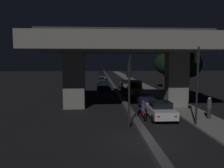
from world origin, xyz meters
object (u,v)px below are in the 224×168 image
Objects in this scene: car_dark_blue_second at (144,98)px; motorcycle_black_filtering_far at (122,88)px; car_dark_blue_lead_oncoming at (103,85)px; car_dark_green_second_oncoming at (101,81)px; car_silver_third_oncoming at (102,77)px; traffic_light_right_of_median at (197,73)px; motorcycle_blue_filtering_mid at (128,96)px; car_dark_green_fourth_oncoming at (101,74)px; pedestrian_on_sidewalk at (209,108)px; car_taxi_yellow_third at (135,88)px; car_white_lead at (160,110)px; motorcycle_red_filtering_near at (143,111)px; street_lamp at (128,61)px; traffic_light_left_of_median at (129,82)px; car_grey_fourth at (126,85)px.

car_dark_blue_second is 2.59× the size of motorcycle_black_filtering_far.
car_dark_blue_lead_oncoming is 1.04× the size of car_dark_green_second_oncoming.
traffic_light_right_of_median is at bearing 6.97° from car_silver_third_oncoming.
car_dark_green_second_oncoming is 20.40m from motorcycle_blue_filtering_mid.
motorcycle_black_filtering_far is at bearing 2.88° from car_dark_green_fourth_oncoming.
pedestrian_on_sidewalk is at bearing 17.06° from car_dark_green_second_oncoming.
car_taxi_yellow_third is 4.46m from motorcycle_blue_filtering_mid.
traffic_light_right_of_median is at bearing 13.22° from car_dark_green_second_oncoming.
car_dark_green_second_oncoming is 0.89× the size of car_dark_green_fourth_oncoming.
car_dark_green_second_oncoming is 2.39× the size of pedestrian_on_sidewalk.
car_white_lead is 0.97× the size of car_dark_green_second_oncoming.
motorcycle_red_filtering_near reaches higher than car_white_lead.
street_lamp reaches higher than car_silver_third_oncoming.
traffic_light_left_of_median reaches higher than car_dark_green_fourth_oncoming.
car_dark_green_fourth_oncoming is (0.13, 31.33, 0.12)m from car_dark_blue_lead_oncoming.
motorcycle_black_filtering_far is (0.15, 8.07, 0.02)m from motorcycle_blue_filtering_mid.
traffic_light_left_of_median is 0.83× the size of traffic_light_right_of_median.
car_white_lead is at bearing 131.55° from traffic_light_right_of_median.
car_white_lead is 19.64m from car_dark_blue_lead_oncoming.
traffic_light_right_of_median is at bearing -160.99° from motorcycle_blue_filtering_mid.
car_dark_green_fourth_oncoming is 50.54m from motorcycle_red_filtering_near.
car_dark_blue_lead_oncoming is (-6.17, 21.40, -3.16)m from traffic_light_right_of_median.
car_white_lead is at bearing -177.70° from car_taxi_yellow_third.
car_white_lead is at bearing 2.88° from car_dark_green_fourth_oncoming.
motorcycle_red_filtering_near is 8.40m from motorcycle_blue_filtering_mid.
car_dark_blue_second is 1.00× the size of car_silver_third_oncoming.
car_grey_fourth reaches higher than car_silver_third_oncoming.
car_silver_third_oncoming is at bearing 10.07° from car_grey_fourth.
traffic_light_right_of_median is 53.16m from car_dark_green_fourth_oncoming.
traffic_light_left_of_median reaches higher than car_silver_third_oncoming.
car_dark_green_second_oncoming is (-4.42, 16.02, -0.35)m from car_taxi_yellow_third.
traffic_light_left_of_median is at bearing 179.88° from traffic_light_right_of_median.
pedestrian_on_sidewalk is (1.78, 1.46, -2.86)m from traffic_light_right_of_median.
car_white_lead is (-1.96, 2.21, -3.14)m from traffic_light_right_of_median.
motorcycle_red_filtering_near is at bearing -178.17° from motorcycle_blue_filtering_mid.
traffic_light_left_of_median is at bearing -97.85° from street_lamp.
street_lamp is 4.54× the size of motorcycle_black_filtering_far.
car_dark_green_fourth_oncoming is at bearing 5.37° from motorcycle_red_filtering_near.
car_dark_green_fourth_oncoming reaches higher than car_silver_third_oncoming.
car_dark_green_second_oncoming is (-6.35, 30.84, -3.15)m from traffic_light_right_of_median.
street_lamp is 26.68m from motorcycle_blue_filtering_mid.
car_white_lead is 19.54m from car_grey_fourth.
street_lamp reaches higher than motorcycle_red_filtering_near.
motorcycle_red_filtering_near is at bearing 179.17° from motorcycle_black_filtering_far.
car_dark_green_second_oncoming is 0.89× the size of car_silver_third_oncoming.
motorcycle_black_filtering_far is at bearing 106.39° from pedestrian_on_sidewalk.
motorcycle_black_filtering_far is (-1.36, 3.90, -0.43)m from car_taxi_yellow_third.
car_dark_blue_second is at bearing -178.19° from car_taxi_yellow_third.
motorcycle_black_filtering_far is at bearing 5.49° from car_silver_third_oncoming.
street_lamp reaches higher than car_dark_green_second_oncoming.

